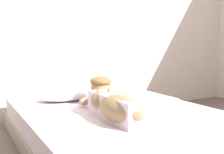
% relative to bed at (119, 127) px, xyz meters
% --- Properties ---
extents(back_wall, '(4.46, 0.12, 2.50)m').
position_rel_bed_xyz_m(back_wall, '(0.29, 1.18, 1.11)').
color(back_wall, silver).
rests_on(back_wall, ground).
extents(bed, '(1.59, 2.08, 0.29)m').
position_rel_bed_xyz_m(bed, '(0.00, 0.00, 0.00)').
color(bed, gray).
rests_on(bed, ground).
extents(pillow, '(0.52, 0.32, 0.11)m').
position_rel_bed_xyz_m(pillow, '(-0.27, 0.62, 0.20)').
color(pillow, silver).
rests_on(pillow, bed).
extents(person_lying, '(0.43, 0.92, 0.27)m').
position_rel_bed_xyz_m(person_lying, '(-0.04, -0.09, 0.25)').
color(person_lying, silver).
rests_on(person_lying, bed).
extents(dog, '(0.26, 0.57, 0.21)m').
position_rel_bed_xyz_m(dog, '(-0.18, -0.30, 0.25)').
color(dog, '#9E7A56').
rests_on(dog, bed).
extents(coffee_cup, '(0.13, 0.09, 0.07)m').
position_rel_bed_xyz_m(coffee_cup, '(0.11, 0.38, 0.19)').
color(coffee_cup, teal).
rests_on(coffee_cup, bed).
extents(cell_phone, '(0.07, 0.14, 0.01)m').
position_rel_bed_xyz_m(cell_phone, '(-0.20, 0.03, 0.15)').
color(cell_phone, black).
rests_on(cell_phone, bed).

